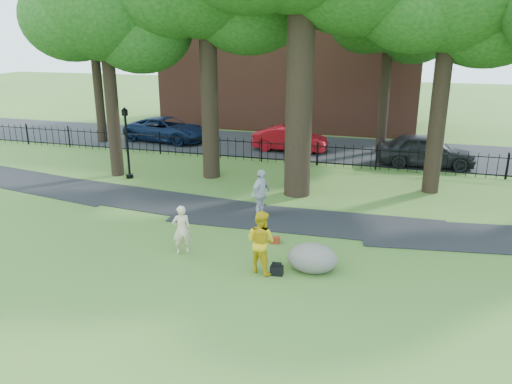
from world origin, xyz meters
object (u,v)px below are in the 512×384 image
(woman, at_px, (181,229))
(man, at_px, (261,242))
(boulder, at_px, (312,256))
(lamppost, at_px, (127,144))
(red_sedan, at_px, (290,139))

(woman, xyz_separation_m, man, (2.73, -0.53, 0.15))
(boulder, relative_size, lamppost, 0.44)
(boulder, bearing_deg, man, -160.20)
(boulder, xyz_separation_m, lamppost, (-10.08, 7.05, 1.22))
(man, distance_m, red_sedan, 15.46)
(boulder, relative_size, red_sedan, 0.35)
(lamppost, height_order, red_sedan, lamppost)
(boulder, xyz_separation_m, red_sedan, (-4.00, 14.73, 0.27))
(lamppost, relative_size, red_sedan, 0.79)
(red_sedan, bearing_deg, boulder, -163.95)
(man, xyz_separation_m, lamppost, (-8.66, 7.56, 0.72))
(boulder, height_order, lamppost, lamppost)
(boulder, distance_m, red_sedan, 15.26)
(woman, xyz_separation_m, lamppost, (-5.93, 7.03, 0.87))
(lamppost, bearing_deg, woman, -42.87)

